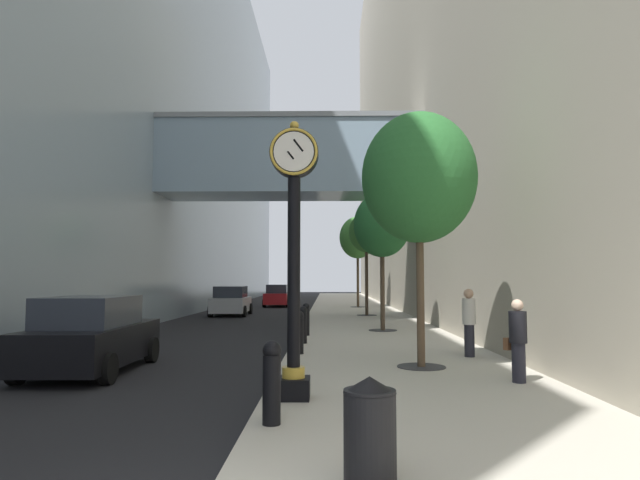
% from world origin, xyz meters
% --- Properties ---
extents(ground_plane, '(110.00, 110.00, 0.00)m').
position_xyz_m(ground_plane, '(0.00, 27.00, 0.00)').
color(ground_plane, black).
rests_on(ground_plane, ground).
extents(sidewalk_right, '(5.67, 80.00, 0.14)m').
position_xyz_m(sidewalk_right, '(2.84, 30.00, 0.07)').
color(sidewalk_right, beige).
rests_on(sidewalk_right, ground).
extents(building_block_left, '(22.03, 80.00, 31.52)m').
position_xyz_m(building_block_left, '(-11.48, 29.94, 15.71)').
color(building_block_left, '#93A8B7').
rests_on(building_block_left, ground).
extents(building_block_right, '(9.00, 80.00, 37.35)m').
position_xyz_m(building_block_right, '(10.17, 30.00, 18.67)').
color(building_block_right, '#A89E89').
rests_on(building_block_right, ground).
extents(street_clock, '(0.84, 0.55, 4.75)m').
position_xyz_m(street_clock, '(0.55, 5.06, 2.75)').
color(street_clock, black).
rests_on(street_clock, sidewalk_right).
extents(bollard_nearest, '(0.27, 0.27, 1.15)m').
position_xyz_m(bollard_nearest, '(0.35, 3.48, 0.74)').
color(bollard_nearest, black).
rests_on(bollard_nearest, sidewalk_right).
extents(bollard_third, '(0.27, 0.27, 1.15)m').
position_xyz_m(bollard_third, '(0.35, 8.14, 0.74)').
color(bollard_third, black).
rests_on(bollard_third, sidewalk_right).
extents(bollard_fourth, '(0.27, 0.27, 1.15)m').
position_xyz_m(bollard_fourth, '(0.35, 10.46, 0.74)').
color(bollard_fourth, black).
rests_on(bollard_fourth, sidewalk_right).
extents(bollard_fifth, '(0.27, 0.27, 1.15)m').
position_xyz_m(bollard_fifth, '(0.35, 12.79, 0.74)').
color(bollard_fifth, black).
rests_on(bollard_fifth, sidewalk_right).
extents(bollard_sixth, '(0.27, 0.27, 1.15)m').
position_xyz_m(bollard_sixth, '(0.35, 15.12, 0.74)').
color(bollard_sixth, black).
rests_on(bollard_sixth, sidewalk_right).
extents(street_tree_near, '(2.67, 2.67, 5.90)m').
position_xyz_m(street_tree_near, '(3.26, 8.34, 4.49)').
color(street_tree_near, '#333335').
rests_on(street_tree_near, sidewalk_right).
extents(street_tree_mid_near, '(2.22, 2.22, 5.40)m').
position_xyz_m(street_tree_mid_near, '(3.26, 16.96, 4.24)').
color(street_tree_mid_near, '#333335').
rests_on(street_tree_mid_near, sidewalk_right).
extents(street_tree_mid_far, '(1.93, 1.93, 5.68)m').
position_xyz_m(street_tree_mid_far, '(3.26, 25.57, 4.66)').
color(street_tree_mid_far, '#333335').
rests_on(street_tree_mid_far, sidewalk_right).
extents(street_tree_far, '(2.61, 2.61, 6.45)m').
position_xyz_m(street_tree_far, '(3.26, 34.19, 5.06)').
color(street_tree_far, '#333335').
rests_on(street_tree_far, sidewalk_right).
extents(trash_bin, '(0.53, 0.53, 1.05)m').
position_xyz_m(trash_bin, '(1.54, 1.31, 0.68)').
color(trash_bin, black).
rests_on(trash_bin, sidewalk_right).
extents(pedestrian_walking, '(0.48, 0.52, 1.61)m').
position_xyz_m(pedestrian_walking, '(4.84, 6.55, 0.98)').
color(pedestrian_walking, '#23232D').
rests_on(pedestrian_walking, sidewalk_right).
extents(pedestrian_by_clock, '(0.44, 0.44, 1.75)m').
position_xyz_m(pedestrian_by_clock, '(4.79, 9.98, 1.07)').
color(pedestrian_by_clock, '#23232D').
rests_on(pedestrian_by_clock, sidewalk_right).
extents(car_silver_near, '(2.18, 4.11, 1.70)m').
position_xyz_m(car_silver_near, '(-4.55, 27.40, 0.82)').
color(car_silver_near, '#B7BABF').
rests_on(car_silver_near, ground).
extents(car_black_mid, '(2.14, 4.32, 1.75)m').
position_xyz_m(car_black_mid, '(-4.31, 8.30, 0.84)').
color(car_black_mid, black).
rests_on(car_black_mid, ground).
extents(car_red_far, '(2.11, 4.50, 1.69)m').
position_xyz_m(car_red_far, '(-2.71, 37.60, 0.82)').
color(car_red_far, '#AD191E').
rests_on(car_red_far, ground).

